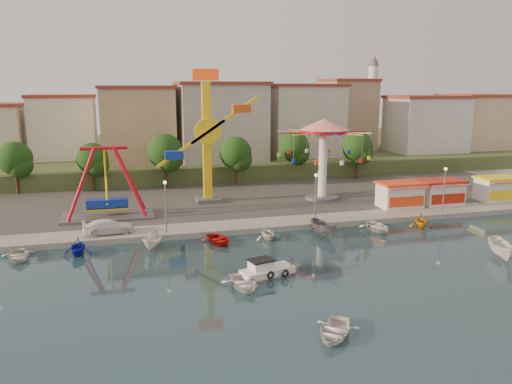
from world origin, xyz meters
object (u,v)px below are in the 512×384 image
object	(u,v)px
pirate_ship_ride	(106,184)
rowboat_a	(243,283)
van	(108,227)
skiff	(502,249)
kamikaze_tower	(211,141)
cabin_motorboat	(266,271)
wave_swinger	(323,141)

from	to	relation	value
pirate_ship_ride	rowboat_a	world-z (taller)	pirate_ship_ride
pirate_ship_ride	van	distance (m)	7.33
skiff	van	bearing A→B (deg)	177.81
kamikaze_tower	van	xyz separation A→B (m)	(-12.42, -11.18, -7.05)
cabin_motorboat	van	size ratio (longest dim) A/B	0.94
pirate_ship_ride	kamikaze_tower	size ratio (longest dim) A/B	0.61
wave_swinger	skiff	size ratio (longest dim) A/B	2.68
pirate_ship_ride	van	bearing A→B (deg)	-88.47
wave_swinger	cabin_motorboat	bearing A→B (deg)	-121.95
wave_swinger	rowboat_a	bearing A→B (deg)	-123.88
pirate_ship_ride	cabin_motorboat	bearing A→B (deg)	-58.12
kamikaze_tower	skiff	xyz separation A→B (m)	(21.42, -26.15, -7.53)
pirate_ship_ride	rowboat_a	size ratio (longest dim) A/B	2.62
kamikaze_tower	skiff	world-z (taller)	kamikaze_tower
skiff	van	size ratio (longest dim) A/B	0.88
pirate_ship_ride	cabin_motorboat	world-z (taller)	pirate_ship_ride
wave_swinger	cabin_motorboat	xyz separation A→B (m)	(-14.20, -22.77, -7.78)
van	kamikaze_tower	bearing A→B (deg)	-54.62
cabin_motorboat	rowboat_a	xyz separation A→B (m)	(-2.34, -1.86, -0.02)
skiff	kamikaze_tower	bearing A→B (deg)	151.00
kamikaze_tower	van	size ratio (longest dim) A/B	3.33
cabin_motorboat	skiff	bearing A→B (deg)	-18.90
van	wave_swinger	bearing A→B (deg)	-77.65
kamikaze_tower	rowboat_a	xyz separation A→B (m)	(-2.33, -26.66, -7.98)
pirate_ship_ride	van	xyz separation A→B (m)	(0.18, -6.65, -3.08)
rowboat_a	cabin_motorboat	bearing A→B (deg)	31.42
wave_swinger	van	bearing A→B (deg)	-161.06
cabin_motorboat	pirate_ship_ride	bearing A→B (deg)	106.58
skiff	van	xyz separation A→B (m)	(-33.84, 14.97, 0.48)
cabin_motorboat	rowboat_a	world-z (taller)	cabin_motorboat
rowboat_a	skiff	world-z (taller)	skiff
skiff	van	distance (m)	37.01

